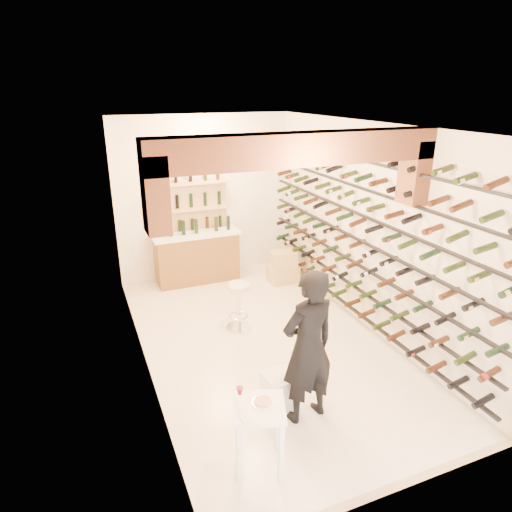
{
  "coord_description": "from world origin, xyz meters",
  "views": [
    {
      "loc": [
        -2.38,
        -5.5,
        3.66
      ],
      "look_at": [
        0.0,
        0.3,
        1.3
      ],
      "focal_mm": 31.57,
      "sensor_mm": 36.0,
      "label": 1
    }
  ],
  "objects_px": {
    "wine_rack": "(356,234)",
    "chrome_barstool": "(238,303)",
    "tasting_table": "(259,417)",
    "person": "(308,347)",
    "white_stool": "(280,391)",
    "back_counter": "(197,256)",
    "crate_lower": "(283,273)"
  },
  "relations": [
    {
      "from": "wine_rack",
      "to": "chrome_barstool",
      "type": "distance_m",
      "value": 2.12
    },
    {
      "from": "tasting_table",
      "to": "person",
      "type": "distance_m",
      "value": 0.98
    },
    {
      "from": "tasting_table",
      "to": "white_stool",
      "type": "relative_size",
      "value": 1.95
    },
    {
      "from": "white_stool",
      "to": "person",
      "type": "xyz_separation_m",
      "value": [
        0.22,
        -0.25,
        0.71
      ]
    },
    {
      "from": "back_counter",
      "to": "person",
      "type": "distance_m",
      "value": 4.37
    },
    {
      "from": "wine_rack",
      "to": "crate_lower",
      "type": "height_order",
      "value": "wine_rack"
    },
    {
      "from": "back_counter",
      "to": "person",
      "type": "xyz_separation_m",
      "value": [
        0.11,
        -4.35,
        0.4
      ]
    },
    {
      "from": "person",
      "to": "chrome_barstool",
      "type": "relative_size",
      "value": 2.41
    },
    {
      "from": "wine_rack",
      "to": "back_counter",
      "type": "relative_size",
      "value": 3.35
    },
    {
      "from": "tasting_table",
      "to": "white_stool",
      "type": "bearing_deg",
      "value": 71.52
    },
    {
      "from": "tasting_table",
      "to": "chrome_barstool",
      "type": "distance_m",
      "value": 2.82
    },
    {
      "from": "back_counter",
      "to": "person",
      "type": "height_order",
      "value": "person"
    },
    {
      "from": "wine_rack",
      "to": "tasting_table",
      "type": "xyz_separation_m",
      "value": [
        -2.52,
        -2.18,
        -0.95
      ]
    },
    {
      "from": "tasting_table",
      "to": "crate_lower",
      "type": "xyz_separation_m",
      "value": [
        2.25,
        4.13,
        -0.43
      ]
    },
    {
      "from": "back_counter",
      "to": "crate_lower",
      "type": "bearing_deg",
      "value": -24.06
    },
    {
      "from": "tasting_table",
      "to": "back_counter",
      "type": "bearing_deg",
      "value": 102.15
    },
    {
      "from": "white_stool",
      "to": "person",
      "type": "relative_size",
      "value": 0.24
    },
    {
      "from": "white_stool",
      "to": "crate_lower",
      "type": "bearing_deg",
      "value": 63.89
    },
    {
      "from": "white_stool",
      "to": "crate_lower",
      "type": "relative_size",
      "value": 0.8
    },
    {
      "from": "person",
      "to": "crate_lower",
      "type": "relative_size",
      "value": 3.3
    },
    {
      "from": "back_counter",
      "to": "crate_lower",
      "type": "relative_size",
      "value": 3.0
    },
    {
      "from": "tasting_table",
      "to": "crate_lower",
      "type": "height_order",
      "value": "tasting_table"
    },
    {
      "from": "wine_rack",
      "to": "tasting_table",
      "type": "height_order",
      "value": "wine_rack"
    },
    {
      "from": "wine_rack",
      "to": "crate_lower",
      "type": "xyz_separation_m",
      "value": [
        -0.27,
        1.95,
        -1.38
      ]
    },
    {
      "from": "crate_lower",
      "to": "person",
      "type": "bearing_deg",
      "value": -111.7
    },
    {
      "from": "back_counter",
      "to": "crate_lower",
      "type": "distance_m",
      "value": 1.75
    },
    {
      "from": "crate_lower",
      "to": "chrome_barstool",
      "type": "bearing_deg",
      "value": -136.04
    },
    {
      "from": "white_stool",
      "to": "crate_lower",
      "type": "xyz_separation_m",
      "value": [
        1.67,
        3.41,
        -0.06
      ]
    },
    {
      "from": "back_counter",
      "to": "person",
      "type": "relative_size",
      "value": 0.91
    },
    {
      "from": "tasting_table",
      "to": "chrome_barstool",
      "type": "height_order",
      "value": "tasting_table"
    },
    {
      "from": "wine_rack",
      "to": "crate_lower",
      "type": "bearing_deg",
      "value": 97.85
    },
    {
      "from": "back_counter",
      "to": "tasting_table",
      "type": "distance_m",
      "value": 4.87
    }
  ]
}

